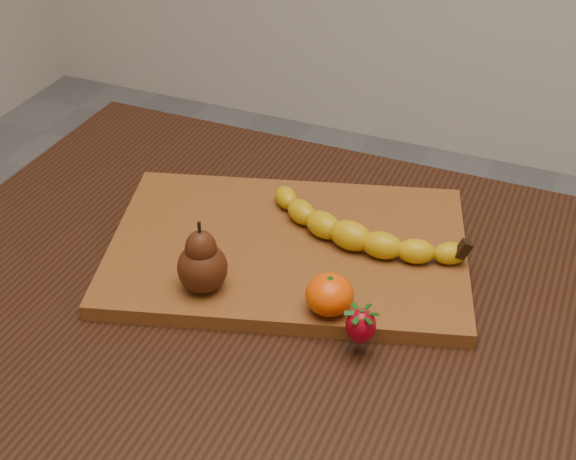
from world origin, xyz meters
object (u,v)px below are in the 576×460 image
at_px(pear, 202,256).
at_px(mandarin, 330,295).
at_px(cutting_board, 288,249).
at_px(table, 302,351).

bearing_deg(pear, mandarin, 7.10).
bearing_deg(cutting_board, pear, -132.06).
distance_m(pear, mandarin, 0.15).
xyz_separation_m(cutting_board, pear, (-0.06, -0.12, 0.06)).
relative_size(table, mandarin, 18.06).
xyz_separation_m(table, pear, (-0.10, -0.06, 0.16)).
distance_m(table, cutting_board, 0.13).
height_order(table, cutting_board, cutting_board).
bearing_deg(mandarin, table, 140.20).
xyz_separation_m(pear, mandarin, (0.15, 0.02, -0.02)).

